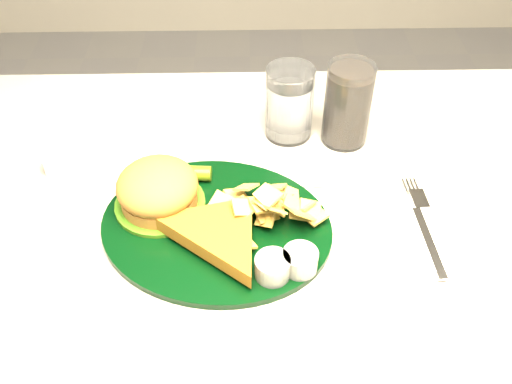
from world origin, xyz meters
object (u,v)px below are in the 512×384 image
water_glass (289,103)px  cola_glass (348,104)px  fork_napkin (427,237)px  table (261,363)px  dinner_plate (215,211)px

water_glass → cola_glass: 0.09m
cola_glass → fork_napkin: 0.25m
table → dinner_plate: (-0.07, -0.01, 0.41)m
water_glass → cola_glass: cola_glass is taller
table → water_glass: (0.05, 0.21, 0.44)m
fork_napkin → dinner_plate: bearing=172.1°
water_glass → cola_glass: (0.09, -0.02, 0.01)m
table → dinner_plate: size_ratio=3.73×
table → dinner_plate: dinner_plate is taller
water_glass → cola_glass: bearing=-10.7°
table → dinner_plate: 0.42m
dinner_plate → cola_glass: 0.29m
dinner_plate → water_glass: 0.25m
table → fork_napkin: bearing=-8.4°
table → cola_glass: bearing=54.1°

